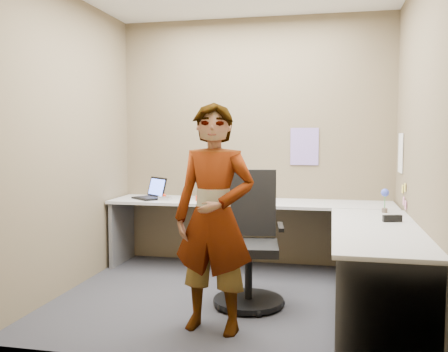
% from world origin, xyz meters
% --- Properties ---
extents(ground, '(3.00, 3.00, 0.00)m').
position_xyz_m(ground, '(0.00, 0.00, 0.00)').
color(ground, '#27272C').
rests_on(ground, ground).
extents(wall_back, '(3.00, 0.00, 3.00)m').
position_xyz_m(wall_back, '(0.00, 1.30, 1.35)').
color(wall_back, brown).
rests_on(wall_back, ground).
extents(wall_right, '(0.00, 2.70, 2.70)m').
position_xyz_m(wall_right, '(1.50, 0.00, 1.35)').
color(wall_right, brown).
rests_on(wall_right, ground).
extents(wall_left, '(0.00, 2.70, 2.70)m').
position_xyz_m(wall_left, '(-1.50, 0.00, 1.35)').
color(wall_left, brown).
rests_on(wall_left, ground).
extents(desk, '(2.98, 2.58, 0.73)m').
position_xyz_m(desk, '(0.44, 0.39, 0.59)').
color(desk, '#B2B2B2').
rests_on(desk, ground).
extents(paper_ream, '(0.30, 0.23, 0.06)m').
position_xyz_m(paper_ream, '(-0.40, 0.95, 0.76)').
color(paper_ream, red).
rests_on(paper_ream, desk).
extents(monitor, '(0.46, 0.14, 0.43)m').
position_xyz_m(monitor, '(-0.40, 0.97, 1.04)').
color(monitor, black).
rests_on(monitor, paper_ream).
extents(laptop, '(0.42, 0.41, 0.23)m').
position_xyz_m(laptop, '(-1.07, 0.96, 0.79)').
color(laptop, black).
rests_on(laptop, desk).
extents(trackball_mouse, '(0.12, 0.08, 0.07)m').
position_xyz_m(trackball_mouse, '(-0.89, 0.85, 0.76)').
color(trackball_mouse, '#B7B7BC').
rests_on(trackball_mouse, desk).
extents(origami, '(0.10, 0.10, 0.06)m').
position_xyz_m(origami, '(0.19, 0.88, 0.76)').
color(origami, white).
rests_on(origami, desk).
extents(stapler, '(0.16, 0.08, 0.05)m').
position_xyz_m(stapler, '(1.32, -0.04, 0.76)').
color(stapler, black).
rests_on(stapler, desk).
extents(flower, '(0.07, 0.07, 0.22)m').
position_xyz_m(flower, '(1.31, 0.45, 0.87)').
color(flower, brown).
rests_on(flower, desk).
extents(calendar_purple, '(0.30, 0.01, 0.40)m').
position_xyz_m(calendar_purple, '(0.55, 1.29, 1.30)').
color(calendar_purple, '#846BB7').
rests_on(calendar_purple, wall_back).
extents(calendar_white, '(0.01, 0.28, 0.38)m').
position_xyz_m(calendar_white, '(1.49, 0.90, 1.25)').
color(calendar_white, white).
rests_on(calendar_white, wall_right).
extents(sticky_note_a, '(0.01, 0.07, 0.07)m').
position_xyz_m(sticky_note_a, '(1.49, 0.55, 0.95)').
color(sticky_note_a, '#F2E059').
rests_on(sticky_note_a, wall_right).
extents(sticky_note_b, '(0.01, 0.07, 0.07)m').
position_xyz_m(sticky_note_b, '(1.49, 0.60, 0.82)').
color(sticky_note_b, pink).
rests_on(sticky_note_b, wall_right).
extents(sticky_note_c, '(0.01, 0.07, 0.07)m').
position_xyz_m(sticky_note_c, '(1.49, 0.48, 0.80)').
color(sticky_note_c, pink).
rests_on(sticky_note_c, wall_right).
extents(sticky_note_d, '(0.01, 0.07, 0.07)m').
position_xyz_m(sticky_note_d, '(1.49, 0.70, 0.92)').
color(sticky_note_d, '#F2E059').
rests_on(sticky_note_d, wall_right).
extents(office_chair, '(0.60, 0.59, 1.10)m').
position_xyz_m(office_chair, '(0.17, -0.09, 0.45)').
color(office_chair, black).
rests_on(office_chair, ground).
extents(person, '(0.65, 0.47, 1.65)m').
position_xyz_m(person, '(0.02, -0.71, 0.82)').
color(person, '#999399').
rests_on(person, ground).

